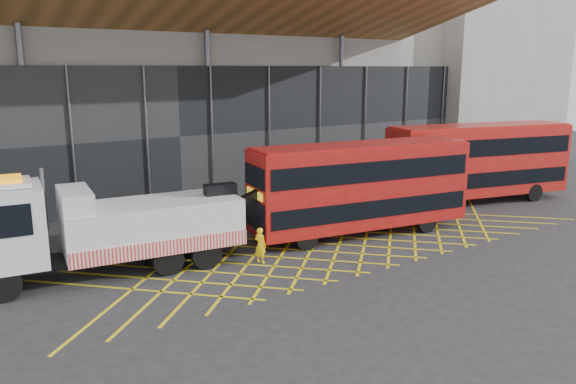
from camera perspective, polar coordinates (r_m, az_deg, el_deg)
ground_plane at (r=23.23m, az=-4.16°, el=-7.35°), size 120.00×120.00×0.00m
road_markings at (r=25.78m, az=5.21°, el=-5.32°), size 26.36×7.16×0.01m
construction_building at (r=39.55m, az=-15.44°, el=13.65°), size 55.00×23.97×18.00m
east_building at (r=55.27m, az=17.55°, el=14.13°), size 15.00×12.00×20.00m
recovery_truck at (r=22.68m, az=-18.48°, el=-3.34°), size 12.09×4.01×4.19m
bus_towed at (r=26.90m, az=7.39°, el=0.75°), size 11.08×4.12×4.41m
bus_second at (r=35.21m, az=18.80°, el=3.16°), size 11.66×5.06×4.63m
worker at (r=23.21m, az=-2.83°, el=-5.40°), size 0.53×0.63×1.49m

